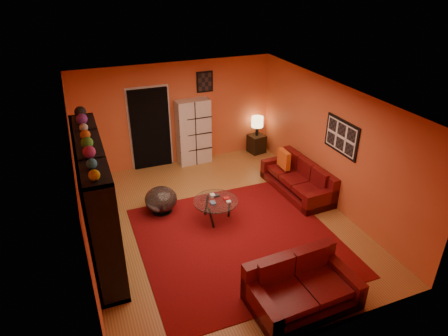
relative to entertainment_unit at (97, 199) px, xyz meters
name	(u,v)px	position (x,y,z in m)	size (l,w,h in m)	color
floor	(220,222)	(2.27, 0.00, -1.05)	(6.00, 6.00, 0.00)	#99662F
ceiling	(219,97)	(2.27, 0.00, 1.55)	(6.00, 6.00, 0.00)	white
wall_back	(177,114)	(2.27, 3.00, 0.25)	(6.00, 6.00, 0.00)	#D65A2F
wall_front	(305,265)	(2.27, -3.00, 0.25)	(6.00, 6.00, 0.00)	#D65A2F
wall_left	(81,189)	(-0.23, 0.00, 0.25)	(6.00, 6.00, 0.00)	#D65A2F
wall_right	(332,145)	(4.78, 0.00, 0.25)	(6.00, 6.00, 0.00)	#D65A2F
rug	(238,240)	(2.38, -0.70, -1.04)	(3.60, 3.60, 0.01)	#5A0A0D
doorway	(150,129)	(1.57, 2.96, -0.03)	(0.95, 0.10, 2.04)	black
wall_art_right	(342,137)	(4.75, -0.30, 0.55)	(0.03, 1.00, 0.70)	black
wall_art_back	(205,82)	(3.02, 2.98, 1.00)	(0.42, 0.03, 0.52)	black
entertainment_unit	(97,199)	(0.00, 0.00, 0.00)	(0.45, 3.00, 2.10)	black
tv	(100,201)	(0.05, 0.00, -0.05)	(0.13, 0.97, 0.56)	black
sofa	(300,180)	(4.41, 0.49, -0.76)	(0.89, 1.98, 0.85)	#4F0A0D
loveseat	(300,286)	(2.65, -2.41, -0.77)	(1.67, 1.05, 0.85)	#4F0A0D
throw_pillow	(284,159)	(4.22, 0.95, -0.42)	(0.12, 0.42, 0.42)	orange
coffee_table	(216,203)	(2.22, 0.09, -0.64)	(0.90, 0.90, 0.45)	silver
storage_cabinet	(194,132)	(2.63, 2.80, -0.21)	(0.84, 0.37, 1.68)	silver
bowl_chair	(161,199)	(1.27, 0.80, -0.75)	(0.67, 0.67, 0.55)	black
side_table	(256,144)	(4.41, 2.75, -0.80)	(0.40, 0.40, 0.50)	black
table_lamp	(257,122)	(4.41, 2.75, -0.17)	(0.32, 0.32, 0.53)	black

